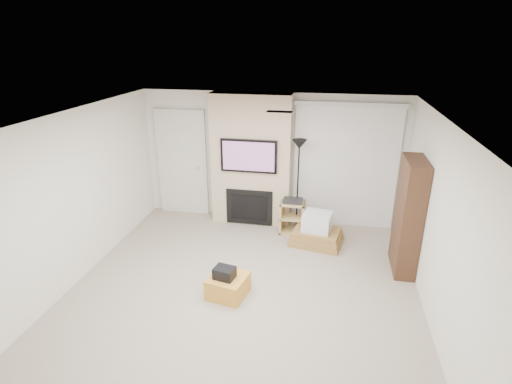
% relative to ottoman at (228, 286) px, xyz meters
% --- Properties ---
extents(floor, '(5.00, 5.50, 0.00)m').
position_rel_ottoman_xyz_m(floor, '(0.18, -0.05, -0.15)').
color(floor, tan).
rests_on(floor, ground).
extents(ceiling, '(5.00, 5.50, 0.00)m').
position_rel_ottoman_xyz_m(ceiling, '(0.18, -0.05, 2.35)').
color(ceiling, white).
rests_on(ceiling, wall_back).
extents(wall_back, '(5.00, 0.00, 2.50)m').
position_rel_ottoman_xyz_m(wall_back, '(0.18, 2.70, 1.10)').
color(wall_back, white).
rests_on(wall_back, ground).
extents(wall_left, '(0.00, 5.50, 2.50)m').
position_rel_ottoman_xyz_m(wall_left, '(-2.32, -0.05, 1.10)').
color(wall_left, white).
rests_on(wall_left, ground).
extents(wall_right, '(0.00, 5.50, 2.50)m').
position_rel_ottoman_xyz_m(wall_right, '(2.68, -0.05, 1.10)').
color(wall_right, white).
rests_on(wall_right, ground).
extents(hvac_vent, '(0.35, 0.18, 0.01)m').
position_rel_ottoman_xyz_m(hvac_vent, '(0.58, 0.75, 2.35)').
color(hvac_vent, silver).
rests_on(hvac_vent, ceiling).
extents(ottoman, '(0.59, 0.59, 0.30)m').
position_rel_ottoman_xyz_m(ottoman, '(0.00, 0.00, 0.00)').
color(ottoman, gold).
rests_on(ottoman, floor).
extents(black_bag, '(0.32, 0.27, 0.16)m').
position_rel_ottoman_xyz_m(black_bag, '(-0.04, -0.03, 0.23)').
color(black_bag, black).
rests_on(black_bag, ottoman).
extents(fireplace_wall, '(1.50, 0.47, 2.50)m').
position_rel_ottoman_xyz_m(fireplace_wall, '(-0.17, 2.49, 1.09)').
color(fireplace_wall, beige).
rests_on(fireplace_wall, floor).
extents(entry_door, '(1.02, 0.11, 2.14)m').
position_rel_ottoman_xyz_m(entry_door, '(-1.62, 2.66, 0.90)').
color(entry_door, silver).
rests_on(entry_door, floor).
extents(vertical_blinds, '(1.98, 0.10, 2.37)m').
position_rel_ottoman_xyz_m(vertical_blinds, '(1.58, 2.65, 1.12)').
color(vertical_blinds, silver).
rests_on(vertical_blinds, floor).
extents(floor_lamp, '(0.26, 0.26, 1.76)m').
position_rel_ottoman_xyz_m(floor_lamp, '(0.75, 2.24, 1.23)').
color(floor_lamp, black).
rests_on(floor_lamp, floor).
extents(av_stand, '(0.45, 0.38, 0.66)m').
position_rel_ottoman_xyz_m(av_stand, '(0.68, 2.15, 0.20)').
color(av_stand, tan).
rests_on(av_stand, floor).
extents(box_stack, '(0.97, 0.80, 0.58)m').
position_rel_ottoman_xyz_m(box_stack, '(1.16, 1.77, 0.07)').
color(box_stack, olive).
rests_on(box_stack, floor).
extents(bookshelf, '(0.30, 0.80, 1.80)m').
position_rel_ottoman_xyz_m(bookshelf, '(2.52, 1.21, 0.75)').
color(bookshelf, '#392115').
rests_on(bookshelf, floor).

